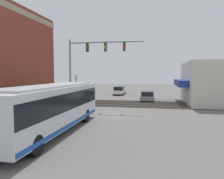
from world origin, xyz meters
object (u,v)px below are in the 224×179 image
at_px(parked_car_grey, 148,96).
at_px(pedestrian_at_crossing, 77,99).
at_px(parked_car_white, 119,91).
at_px(city_bus, 52,106).
at_px(crossing_signal, 76,87).

relative_size(parked_car_grey, pedestrian_at_crossing, 2.86).
bearing_deg(parked_car_white, parked_car_grey, -147.22).
bearing_deg(city_bus, pedestrian_at_crossing, 12.24).
relative_size(crossing_signal, pedestrian_at_crossing, 2.24).
distance_m(city_bus, parked_car_white, 26.27).
bearing_deg(parked_car_grey, city_bus, 163.18).
xyz_separation_m(parked_car_grey, parked_car_white, (8.39, 5.40, 0.05)).
height_order(city_bus, pedestrian_at_crossing, city_bus).
bearing_deg(pedestrian_at_crossing, parked_car_white, -8.63).
height_order(crossing_signal, parked_car_grey, crossing_signal).
distance_m(parked_car_grey, parked_car_white, 9.97).
distance_m(parked_car_grey, pedestrian_at_crossing, 10.48).
bearing_deg(city_bus, parked_car_white, -0.00).
relative_size(city_bus, crossing_signal, 2.98).
height_order(city_bus, crossing_signal, crossing_signal).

